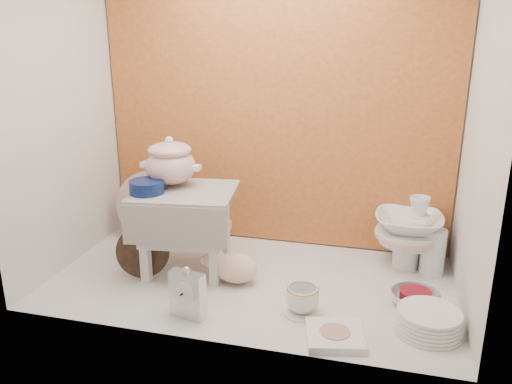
% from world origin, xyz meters
% --- Properties ---
extents(ground, '(1.80, 1.80, 0.00)m').
position_xyz_m(ground, '(0.00, 0.00, 0.00)').
color(ground, silver).
rests_on(ground, ground).
extents(niche_shell, '(1.86, 1.03, 1.53)m').
position_xyz_m(niche_shell, '(0.00, 0.18, 0.93)').
color(niche_shell, '#CC7033').
rests_on(niche_shell, ground).
extents(step_stool, '(0.50, 0.45, 0.40)m').
position_xyz_m(step_stool, '(-0.32, 0.03, 0.20)').
color(step_stool, silver).
rests_on(step_stool, ground).
extents(soup_tureen, '(0.34, 0.34, 0.23)m').
position_xyz_m(soup_tureen, '(-0.40, 0.08, 0.52)').
color(soup_tureen, white).
rests_on(soup_tureen, step_stool).
extents(cobalt_bowl, '(0.18, 0.18, 0.06)m').
position_xyz_m(cobalt_bowl, '(-0.46, -0.05, 0.43)').
color(cobalt_bowl, '#0A1C4E').
rests_on(cobalt_bowl, step_stool).
extents(floral_platter, '(0.39, 0.13, 0.38)m').
position_xyz_m(floral_platter, '(-0.64, 0.34, 0.19)').
color(floral_platter, silver).
rests_on(floral_platter, ground).
extents(blue_white_vase, '(0.26, 0.26, 0.22)m').
position_xyz_m(blue_white_vase, '(-0.59, 0.32, 0.11)').
color(blue_white_vase, white).
rests_on(blue_white_vase, ground).
extents(lacquer_tray, '(0.25, 0.13, 0.24)m').
position_xyz_m(lacquer_tray, '(-0.49, -0.08, 0.12)').
color(lacquer_tray, black).
rests_on(lacquer_tray, ground).
extents(mantel_clock, '(0.15, 0.08, 0.21)m').
position_xyz_m(mantel_clock, '(-0.16, -0.36, 0.11)').
color(mantel_clock, silver).
rests_on(mantel_clock, ground).
extents(plush_pig, '(0.30, 0.25, 0.15)m').
position_xyz_m(plush_pig, '(-0.06, -0.04, 0.08)').
color(plush_pig, beige).
rests_on(plush_pig, ground).
extents(teacup_saucer, '(0.17, 0.17, 0.01)m').
position_xyz_m(teacup_saucer, '(0.28, -0.22, 0.01)').
color(teacup_saucer, white).
rests_on(teacup_saucer, ground).
extents(gold_rim_teacup, '(0.15, 0.15, 0.11)m').
position_xyz_m(gold_rim_teacup, '(0.28, -0.22, 0.06)').
color(gold_rim_teacup, white).
rests_on(gold_rim_teacup, teacup_saucer).
extents(lattice_dish, '(0.25, 0.25, 0.03)m').
position_xyz_m(lattice_dish, '(0.42, -0.37, 0.01)').
color(lattice_dish, white).
rests_on(lattice_dish, ground).
extents(dinner_plate_stack, '(0.29, 0.29, 0.09)m').
position_xyz_m(dinner_plate_stack, '(0.76, -0.23, 0.04)').
color(dinner_plate_stack, white).
rests_on(dinner_plate_stack, ground).
extents(crystal_bowl, '(0.23, 0.23, 0.06)m').
position_xyz_m(crystal_bowl, '(0.72, -0.05, 0.03)').
color(crystal_bowl, silver).
rests_on(crystal_bowl, ground).
extents(clear_glass_vase, '(0.14, 0.14, 0.22)m').
position_xyz_m(clear_glass_vase, '(0.80, 0.28, 0.11)').
color(clear_glass_vase, silver).
rests_on(clear_glass_vase, ground).
extents(porcelain_tower, '(0.32, 0.32, 0.36)m').
position_xyz_m(porcelain_tower, '(0.68, 0.33, 0.18)').
color(porcelain_tower, white).
rests_on(porcelain_tower, ground).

